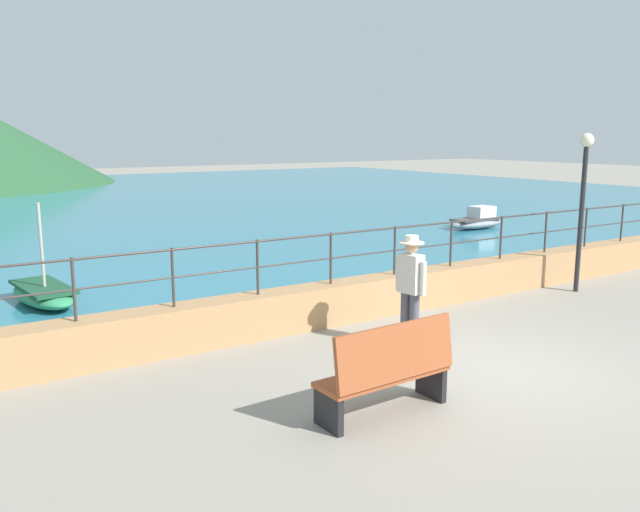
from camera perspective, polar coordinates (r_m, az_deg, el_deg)
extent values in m
plane|color=gray|center=(9.53, 15.52, -9.63)|extent=(120.00, 120.00, 0.00)
cube|color=tan|center=(11.68, 3.84, -3.70)|extent=(20.00, 0.56, 0.70)
cylinder|color=#383330|center=(9.49, -20.92, -2.79)|extent=(0.04, 0.04, 0.90)
cylinder|color=#383330|center=(9.86, -12.87, -1.87)|extent=(0.04, 0.04, 0.90)
cylinder|color=#383330|center=(10.41, -5.54, -0.99)|extent=(0.04, 0.04, 0.90)
cylinder|color=#383330|center=(11.11, 0.96, -0.20)|extent=(0.04, 0.04, 0.90)
cylinder|color=#383330|center=(11.94, 6.62, 0.49)|extent=(0.04, 0.04, 0.90)
cylinder|color=#383330|center=(12.88, 11.50, 1.09)|extent=(0.04, 0.04, 0.90)
cylinder|color=#383330|center=(13.89, 15.70, 1.59)|extent=(0.04, 0.04, 0.90)
cylinder|color=#383330|center=(14.97, 19.31, 2.02)|extent=(0.04, 0.04, 0.90)
cylinder|color=#383330|center=(16.10, 22.42, 2.38)|extent=(0.04, 0.04, 0.90)
cylinder|color=#383330|center=(17.28, 25.12, 2.69)|extent=(0.04, 0.04, 0.90)
cylinder|color=#383330|center=(11.44, 3.92, 2.23)|extent=(18.40, 0.04, 0.04)
cylinder|color=#383330|center=(11.51, 3.89, 0.16)|extent=(18.40, 0.03, 0.03)
cube|color=teal|center=(32.59, -20.67, 4.30)|extent=(64.00, 44.32, 0.06)
cube|color=#9E4C28|center=(7.73, 5.59, -10.47)|extent=(1.72, 0.59, 0.06)
cube|color=#9E4C28|center=(7.46, 6.75, -8.44)|extent=(1.70, 0.21, 0.64)
cube|color=black|center=(7.37, 0.75, -13.56)|extent=(0.10, 0.47, 0.43)
cube|color=black|center=(8.33, 9.77, -10.81)|extent=(0.10, 0.47, 0.43)
cylinder|color=#4C4C56|center=(10.05, 8.32, -5.70)|extent=(0.15, 0.15, 0.86)
cylinder|color=#4C4C56|center=(10.16, 7.53, -5.50)|extent=(0.15, 0.15, 0.86)
cube|color=beige|center=(9.93, 8.03, -1.55)|extent=(0.28, 0.39, 0.60)
cylinder|color=beige|center=(9.79, 9.11, -1.99)|extent=(0.09, 0.09, 0.52)
cylinder|color=beige|center=(10.09, 6.97, -1.56)|extent=(0.09, 0.09, 0.52)
sphere|color=tan|center=(9.85, 8.09, 0.90)|extent=(0.22, 0.22, 0.22)
cylinder|color=beige|center=(9.84, 8.10, 1.18)|extent=(0.38, 0.38, 0.02)
cylinder|color=beige|center=(9.83, 8.11, 1.52)|extent=(0.20, 0.20, 0.10)
cylinder|color=#232326|center=(14.38, 22.05, 2.91)|extent=(0.10, 0.10, 3.00)
sphere|color=#EAEACC|center=(14.27, 22.51, 9.45)|extent=(0.28, 0.28, 0.28)
ellipsoid|color=#338C59|center=(13.43, -23.23, -3.14)|extent=(1.18, 2.39, 0.36)
cube|color=#1C4D31|center=(13.40, -23.27, -2.52)|extent=(0.99, 1.92, 0.06)
cylinder|color=#B2A899|center=(13.15, -23.41, 0.91)|extent=(0.06, 0.06, 1.59)
ellipsoid|color=gray|center=(22.94, 13.62, 2.82)|extent=(2.31, 0.94, 0.36)
cube|color=#4D4D51|center=(22.92, 13.64, 3.20)|extent=(1.85, 0.80, 0.06)
cube|color=silver|center=(23.08, 14.09, 3.80)|extent=(0.81, 0.64, 0.40)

